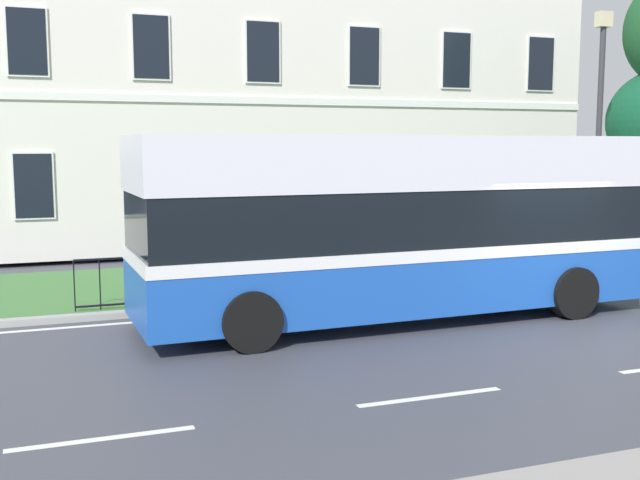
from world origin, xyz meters
TOP-DOWN VIEW (x-y plane):
  - ground_plane at (0.00, 0.96)m, footprint 60.00×56.00m
  - georgian_townhouse at (-1.00, 15.26)m, footprint 18.85×8.81m
  - iron_verge_railing at (-1.00, 4.40)m, footprint 14.06×0.04m
  - single_decker_bus at (-2.53, 2.32)m, footprint 9.43×2.89m
  - street_lamp_post at (4.28, 5.16)m, footprint 0.36×0.24m
  - litter_bin at (2.64, 4.82)m, footprint 0.52×0.52m

SIDE VIEW (x-z plane):
  - ground_plane at x=0.00m, z-range -0.11..0.07m
  - iron_verge_railing at x=-1.00m, z-range 0.14..1.11m
  - litter_bin at x=2.64m, z-range 0.12..1.20m
  - single_decker_bus at x=-2.53m, z-range 0.08..3.41m
  - street_lamp_post at x=4.28m, z-range 0.60..6.80m
  - georgian_townhouse at x=-1.00m, z-range 0.15..14.03m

